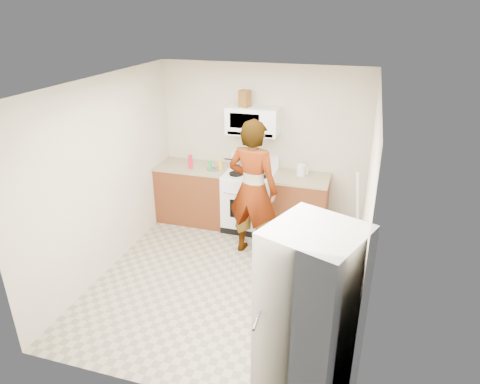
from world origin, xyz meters
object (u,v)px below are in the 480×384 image
at_px(gas_range, 250,199).
at_px(saucepan, 240,163).
at_px(kettle, 301,170).
at_px(fridge, 310,319).
at_px(person, 253,190).
at_px(microwave, 253,120).

height_order(gas_range, saucepan, gas_range).
height_order(gas_range, kettle, gas_range).
bearing_deg(fridge, gas_range, 136.07).
xyz_separation_m(fridge, saucepan, (-1.53, 3.08, 0.17)).
bearing_deg(person, fridge, 126.58).
height_order(microwave, saucepan, microwave).
distance_m(microwave, person, 1.14).
bearing_deg(microwave, gas_range, -90.00).
bearing_deg(kettle, gas_range, -176.85).
distance_m(person, saucepan, 0.95).
height_order(fridge, saucepan, fridge).
height_order(gas_range, microwave, microwave).
relative_size(microwave, saucepan, 3.24).
relative_size(person, saucepan, 8.28).
height_order(gas_range, person, person).
distance_m(person, kettle, 0.96).
relative_size(gas_range, microwave, 1.49).
height_order(person, fridge, person).
relative_size(fridge, kettle, 10.57).
bearing_deg(fridge, microwave, 135.17).
xyz_separation_m(person, fridge, (1.10, -2.23, -0.12)).
height_order(kettle, saucepan, kettle).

